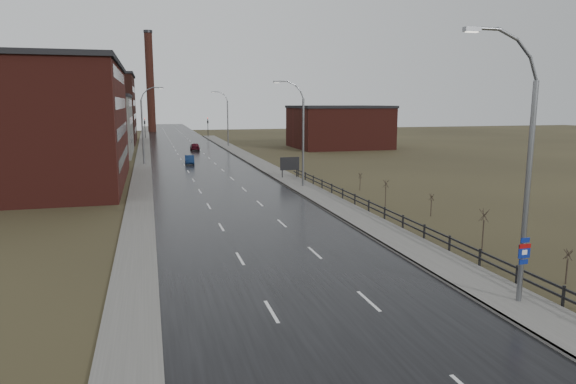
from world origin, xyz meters
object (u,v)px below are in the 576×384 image
streetlight_main (523,173)px  car_far (195,147)px  billboard (290,164)px  car_near (190,160)px

streetlight_main → car_far: (-7.16, 81.08, -5.33)m
billboard → car_far: 41.28m
streetlight_main → car_far: size_ratio=2.85×
streetlight_main → billboard: 40.79m
billboard → car_near: 21.02m
car_near → car_far: 22.54m
streetlight_main → billboard: bearing=89.1°
billboard → streetlight_main: bearing=-90.9°
car_near → car_far: car_far is taller
streetlight_main → car_near: (-9.89, 58.71, -5.42)m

